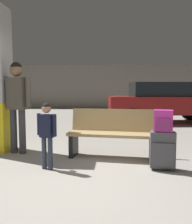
{
  "coord_description": "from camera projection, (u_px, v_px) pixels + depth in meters",
  "views": [
    {
      "loc": [
        0.58,
        -3.13,
        1.27
      ],
      "look_at": [
        0.26,
        1.3,
        0.85
      ],
      "focal_mm": 39.58,
      "sensor_mm": 36.0,
      "label": 1
    }
  ],
  "objects": [
    {
      "name": "adult",
      "position": [
        17.0,
        98.0,
        4.79
      ],
      "size": [
        0.59,
        0.29,
        1.78
      ],
      "color": "#38383D",
      "rests_on": "ground_plane"
    },
    {
      "name": "backpack_bright",
      "position": [
        163.0,
        121.0,
        3.8
      ],
      "size": [
        0.3,
        0.23,
        0.34
      ],
      "color": "#D833A5",
      "rests_on": "suitcase"
    },
    {
      "name": "ground_plane",
      "position": [
        94.0,
        134.0,
        7.25
      ],
      "size": [
        18.0,
        18.0,
        0.1
      ],
      "primitive_type": "cube",
      "color": "gray"
    },
    {
      "name": "bench",
      "position": [
        112.0,
        133.0,
        4.59
      ],
      "size": [
        1.65,
        0.71,
        0.89
      ],
      "color": "tan",
      "rests_on": "ground_plane"
    },
    {
      "name": "suitcase",
      "position": [
        163.0,
        150.0,
        3.85
      ],
      "size": [
        0.4,
        0.26,
        0.6
      ],
      "color": "#4C4C51",
      "rests_on": "ground_plane"
    },
    {
      "name": "child",
      "position": [
        47.0,
        129.0,
        3.85
      ],
      "size": [
        0.34,
        0.25,
        1.05
      ],
      "color": "#33384C",
      "rests_on": "ground_plane"
    },
    {
      "name": "garage_back_wall",
      "position": [
        105.0,
        87.0,
        15.91
      ],
      "size": [
        18.0,
        0.12,
        2.8
      ],
      "primitive_type": "cube",
      "color": "gray",
      "rests_on": "ground_plane"
    },
    {
      "name": "parked_car_near",
      "position": [
        162.0,
        101.0,
        9.31
      ],
      "size": [
        4.23,
        2.08,
        1.51
      ],
      "color": "maroon",
      "rests_on": "ground_plane"
    }
  ]
}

